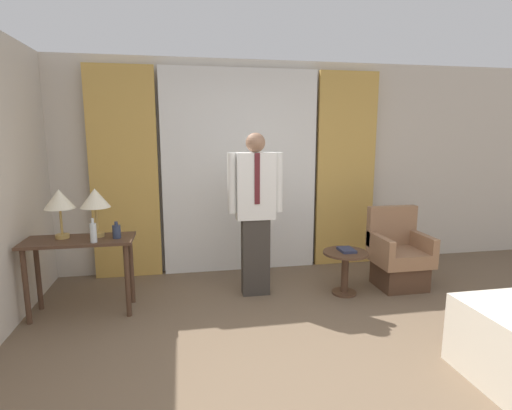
% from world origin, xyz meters
% --- Properties ---
extents(ground_plane, '(16.00, 16.00, 0.00)m').
position_xyz_m(ground_plane, '(0.00, 0.00, 0.00)').
color(ground_plane, brown).
extents(wall_back, '(10.00, 0.06, 2.70)m').
position_xyz_m(wall_back, '(0.00, 2.85, 1.35)').
color(wall_back, beige).
rests_on(wall_back, ground_plane).
extents(curtain_sheer_center, '(1.98, 0.06, 2.58)m').
position_xyz_m(curtain_sheer_center, '(0.00, 2.72, 1.29)').
color(curtain_sheer_center, white).
rests_on(curtain_sheer_center, ground_plane).
extents(curtain_drape_left, '(0.81, 0.06, 2.58)m').
position_xyz_m(curtain_drape_left, '(-1.43, 2.72, 1.29)').
color(curtain_drape_left, gold).
rests_on(curtain_drape_left, ground_plane).
extents(curtain_drape_right, '(0.81, 0.06, 2.58)m').
position_xyz_m(curtain_drape_right, '(1.43, 2.72, 1.29)').
color(curtain_drape_right, gold).
rests_on(curtain_drape_right, ground_plane).
extents(desk, '(1.03, 0.45, 0.76)m').
position_xyz_m(desk, '(-1.76, 1.71, 0.62)').
color(desk, '#4C3323').
rests_on(desk, ground_plane).
extents(table_lamp_left, '(0.29, 0.29, 0.49)m').
position_xyz_m(table_lamp_left, '(-1.92, 1.77, 1.14)').
color(table_lamp_left, tan).
rests_on(table_lamp_left, desk).
extents(table_lamp_right, '(0.29, 0.29, 0.49)m').
position_xyz_m(table_lamp_right, '(-1.59, 1.77, 1.14)').
color(table_lamp_right, tan).
rests_on(table_lamp_right, desk).
extents(bottle_near_edge, '(0.08, 0.08, 0.17)m').
position_xyz_m(bottle_near_edge, '(-1.40, 1.68, 0.83)').
color(bottle_near_edge, '#2D3851').
rests_on(bottle_near_edge, desk).
extents(bottle_by_lamp, '(0.06, 0.06, 0.23)m').
position_xyz_m(bottle_by_lamp, '(-1.59, 1.55, 0.86)').
color(bottle_by_lamp, silver).
rests_on(bottle_by_lamp, desk).
extents(person, '(0.60, 0.21, 1.79)m').
position_xyz_m(person, '(0.03, 1.86, 0.98)').
color(person, '#38332D').
rests_on(person, ground_plane).
extents(armchair, '(0.61, 0.56, 0.93)m').
position_xyz_m(armchair, '(1.73, 1.78, 0.35)').
color(armchair, '#4C3323').
rests_on(armchair, ground_plane).
extents(side_table, '(0.50, 0.50, 0.49)m').
position_xyz_m(side_table, '(1.01, 1.67, 0.33)').
color(side_table, '#4C3323').
rests_on(side_table, ground_plane).
extents(book, '(0.16, 0.22, 0.03)m').
position_xyz_m(book, '(1.03, 1.69, 0.51)').
color(book, '#2D334C').
rests_on(book, side_table).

